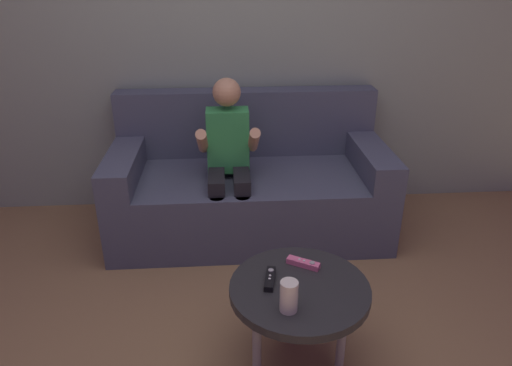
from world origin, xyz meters
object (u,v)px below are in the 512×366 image
at_px(game_remote_black_near_edge, 270,279).
at_px(soda_can, 289,296).
at_px(person_seated_on_couch, 228,156).
at_px(coffee_table, 299,294).
at_px(couch, 249,185).
at_px(game_remote_pink_center, 303,263).

height_order(game_remote_black_near_edge, soda_can, soda_can).
xyz_separation_m(person_seated_on_couch, soda_can, (0.19, -1.17, -0.08)).
bearing_deg(coffee_table, soda_can, -114.51).
bearing_deg(person_seated_on_couch, game_remote_black_near_edge, -81.75).
xyz_separation_m(couch, game_remote_pink_center, (0.17, -1.08, 0.14)).
bearing_deg(couch, game_remote_black_near_edge, -89.15).
bearing_deg(game_remote_black_near_edge, couch, 90.85).
relative_size(person_seated_on_couch, soda_can, 8.11).
height_order(person_seated_on_couch, game_remote_black_near_edge, person_seated_on_couch).
bearing_deg(soda_can, game_remote_black_near_edge, 106.21).
bearing_deg(person_seated_on_couch, couch, 55.22).
relative_size(coffee_table, soda_can, 4.54).
xyz_separation_m(game_remote_pink_center, soda_can, (-0.10, -0.27, 0.05)).
relative_size(game_remote_black_near_edge, soda_can, 1.18).
height_order(person_seated_on_couch, soda_can, person_seated_on_couch).
height_order(coffee_table, game_remote_pink_center, game_remote_pink_center).
bearing_deg(soda_can, coffee_table, 65.49).
bearing_deg(couch, game_remote_pink_center, -81.24).
relative_size(person_seated_on_couch, game_remote_pink_center, 7.13).
bearing_deg(game_remote_black_near_edge, coffee_table, -17.24).
bearing_deg(coffee_table, person_seated_on_couch, 104.05).
relative_size(person_seated_on_couch, game_remote_black_near_edge, 6.85).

